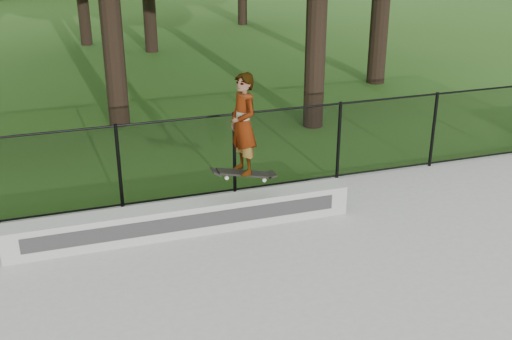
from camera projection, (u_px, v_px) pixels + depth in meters
name	position (u px, v px, depth m)	size (l,w,h in m)	color
grind_ledge	(184.00, 218.00, 10.05)	(5.42, 0.40, 0.49)	#B3B4AE
skater_airborne	(243.00, 126.00, 9.55)	(0.83, 0.63, 1.73)	black
chainlink_fence	(234.00, 153.00, 11.24)	(16.06, 0.06, 1.50)	black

